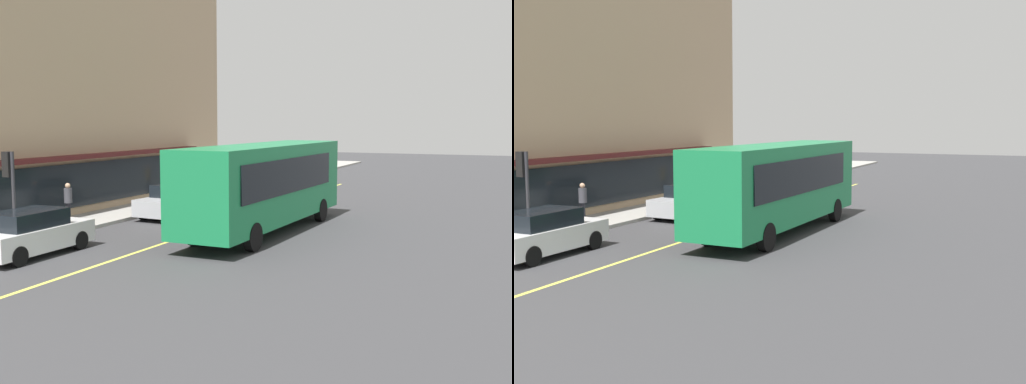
# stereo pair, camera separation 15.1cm
# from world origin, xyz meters

# --- Properties ---
(ground) EXTENTS (120.00, 120.00, 0.00)m
(ground) POSITION_xyz_m (0.00, 0.00, 0.00)
(ground) COLOR #38383A
(sidewalk) EXTENTS (80.00, 2.72, 0.15)m
(sidewalk) POSITION_xyz_m (0.00, 5.54, 0.07)
(sidewalk) COLOR #9E9B93
(sidewalk) RESTS_ON ground
(lane_centre_stripe) EXTENTS (36.00, 0.16, 0.01)m
(lane_centre_stripe) POSITION_xyz_m (0.00, 0.00, 0.00)
(lane_centre_stripe) COLOR #D8D14C
(lane_centre_stripe) RESTS_ON ground
(storefront_building) EXTENTS (25.99, 11.19, 14.98)m
(storefront_building) POSITION_xyz_m (-0.53, 12.19, 7.48)
(storefront_building) COLOR tan
(storefront_building) RESTS_ON ground
(bus) EXTENTS (11.17, 2.76, 3.50)m
(bus) POSITION_xyz_m (-1.52, -2.48, 1.99)
(bus) COLOR #197F47
(bus) RESTS_ON ground
(traffic_light) EXTENTS (0.30, 0.52, 3.20)m
(traffic_light) POSITION_xyz_m (-7.59, 4.79, 2.53)
(traffic_light) COLOR #2D2D33
(traffic_light) RESTS_ON sidewalk
(car_white) EXTENTS (4.30, 1.87, 1.52)m
(car_white) POSITION_xyz_m (-8.64, 2.91, 0.74)
(car_white) COLOR white
(car_white) RESTS_ON ground
(car_silver) EXTENTS (4.40, 2.06, 1.52)m
(car_silver) POSITION_xyz_m (0.50, 2.83, 0.74)
(car_silver) COLOR #B7BABF
(car_silver) RESTS_ON ground
(pedestrian_mid_block) EXTENTS (0.34, 0.34, 1.64)m
(pedestrian_mid_block) POSITION_xyz_m (-3.29, 5.92, 1.13)
(pedestrian_mid_block) COLOR black
(pedestrian_mid_block) RESTS_ON sidewalk
(pedestrian_at_corner) EXTENTS (0.34, 0.34, 1.73)m
(pedestrian_at_corner) POSITION_xyz_m (6.23, 5.45, 1.19)
(pedestrian_at_corner) COLOR black
(pedestrian_at_corner) RESTS_ON sidewalk
(pedestrian_near_storefront) EXTENTS (0.34, 0.34, 1.70)m
(pedestrian_near_storefront) POSITION_xyz_m (9.82, 4.95, 1.17)
(pedestrian_near_storefront) COLOR black
(pedestrian_near_storefront) RESTS_ON sidewalk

